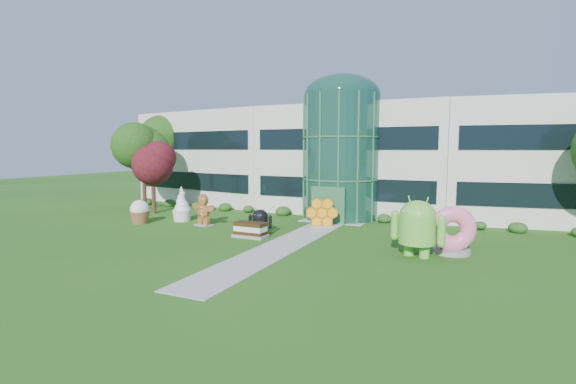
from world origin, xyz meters
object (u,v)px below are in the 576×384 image
at_px(android_black, 260,220).
at_px(donut, 452,229).
at_px(android_green, 417,224).
at_px(gingerbread, 203,210).

distance_m(android_black, donut, 11.83).
xyz_separation_m(android_green, donut, (1.60, 1.51, -0.44)).
height_order(android_green, donut, android_green).
bearing_deg(donut, android_green, -155.55).
xyz_separation_m(android_green, android_black, (-10.23, 1.68, -0.79)).
xyz_separation_m(donut, gingerbread, (-16.98, 1.00, -0.12)).
height_order(android_green, android_black, android_green).
bearing_deg(gingerbread, android_green, 4.98).
distance_m(android_green, gingerbread, 15.60).
bearing_deg(android_black, android_green, -20.38).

